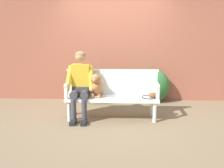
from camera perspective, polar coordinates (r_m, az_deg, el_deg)
The scene contains 12 objects.
ground_plane at distance 4.96m, azimuth -0.00°, elevation -7.82°, with size 40.00×40.00×0.00m, color #7A664C.
brick_garden_fence at distance 6.20m, azimuth 0.59°, elevation 8.21°, with size 8.00×0.30×2.54m, color #9E5642.
hedge_bush_far_right at distance 6.03m, azimuth 9.26°, elevation -0.41°, with size 0.79×0.49×0.80m, color #337538.
hedge_bush_mid_left at distance 5.99m, azimuth -2.55°, elevation -0.76°, with size 0.91×0.60×0.72m, color #194C1E.
garden_bench at distance 4.84m, azimuth -0.00°, elevation -3.56°, with size 1.78×0.49×0.44m.
bench_backrest at distance 4.98m, azimuth 0.10°, elevation 0.56°, with size 1.82×0.06×0.50m.
bench_armrest_left_end at distance 4.81m, azimuth -10.19°, elevation -0.70°, with size 0.06×0.49×0.28m.
bench_armrest_right_end at distance 4.74m, azimuth 10.26°, elevation -0.89°, with size 0.06×0.49×0.28m.
person_seated at distance 4.82m, azimuth -7.21°, elevation 0.32°, with size 0.56×0.64×1.31m.
dog_on_bench at distance 4.72m, azimuth -3.46°, elevation -0.32°, with size 0.27×0.47×0.47m.
tennis_racket at distance 4.84m, azimuth 8.52°, elevation -2.89°, with size 0.34×0.58×0.03m.
baseball_glove at distance 4.82m, azimuth 9.52°, elevation -2.54°, with size 0.22×0.17×0.09m, color brown.
Camera 1 is at (0.19, -4.66, 1.68)m, focal length 40.00 mm.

